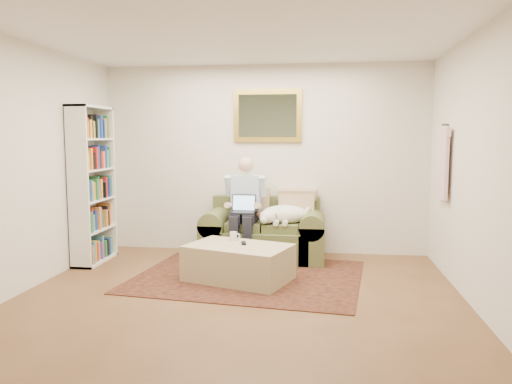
% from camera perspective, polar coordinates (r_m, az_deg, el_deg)
% --- Properties ---
extents(room_shell, '(4.51, 5.00, 2.61)m').
position_cam_1_polar(room_shell, '(4.84, -2.20, 2.64)').
color(room_shell, brown).
rests_on(room_shell, ground).
extents(rug, '(2.75, 2.30, 0.01)m').
position_cam_1_polar(rug, '(5.86, -0.86, -9.58)').
color(rug, black).
rests_on(rug, room_shell).
extents(sofa, '(1.60, 0.81, 0.96)m').
position_cam_1_polar(sofa, '(6.64, 0.89, -5.28)').
color(sofa, brown).
rests_on(sofa, room_shell).
extents(seated_man, '(0.53, 0.75, 1.35)m').
position_cam_1_polar(seated_man, '(6.47, -1.38, -2.02)').
color(seated_man, '#8CADD8').
rests_on(seated_man, sofa).
extents(laptop, '(0.31, 0.25, 0.23)m').
position_cam_1_polar(laptop, '(6.40, -1.47, -1.81)').
color(laptop, black).
rests_on(laptop, seated_man).
extents(sleeping_dog, '(0.66, 0.41, 0.24)m').
position_cam_1_polar(sleeping_dog, '(6.48, 3.33, -2.57)').
color(sleeping_dog, white).
rests_on(sleeping_dog, sofa).
extents(ottoman, '(1.28, 1.02, 0.40)m').
position_cam_1_polar(ottoman, '(5.66, -2.02, -8.09)').
color(ottoman, tan).
rests_on(ottoman, room_shell).
extents(coffee_mug, '(0.08, 0.08, 0.10)m').
position_cam_1_polar(coffee_mug, '(5.87, -2.60, -5.06)').
color(coffee_mug, white).
rests_on(coffee_mug, ottoman).
extents(tv_remote, '(0.08, 0.16, 0.02)m').
position_cam_1_polar(tv_remote, '(5.67, -1.43, -5.86)').
color(tv_remote, black).
rests_on(tv_remote, ottoman).
extents(bookshelf, '(0.28, 0.80, 2.00)m').
position_cam_1_polar(bookshelf, '(6.71, -18.21, 0.77)').
color(bookshelf, white).
rests_on(bookshelf, room_shell).
extents(wall_mirror, '(0.94, 0.04, 0.72)m').
position_cam_1_polar(wall_mirror, '(6.93, 1.33, 8.70)').
color(wall_mirror, gold).
rests_on(wall_mirror, room_shell).
extents(hanging_shirt, '(0.06, 0.52, 0.90)m').
position_cam_1_polar(hanging_shirt, '(6.16, 20.51, 3.49)').
color(hanging_shirt, beige).
rests_on(hanging_shirt, room_shell).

